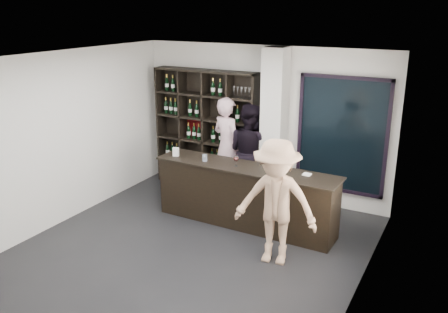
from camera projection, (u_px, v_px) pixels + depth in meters
The scene contains 12 objects.
floor at pixel (188, 253), 7.21m from camera, with size 5.00×5.50×0.01m, color black.
wine_shelf at pixel (206, 130), 9.52m from camera, with size 2.20×0.35×2.40m, color black, non-canonical shape.
structural_column at pixel (274, 127), 8.69m from camera, with size 0.40×0.40×2.90m, color silver.
glass_panel at pixel (342, 135), 8.35m from camera, with size 1.60×0.08×2.10m.
tasting_counter at pixel (245, 196), 7.97m from camera, with size 3.18×0.66×1.05m.
taster_pink at pixel (227, 147), 9.19m from camera, with size 0.71×0.47×1.94m, color #EFBFCA.
taster_black at pixel (250, 152), 8.99m from camera, with size 0.91×0.71×1.87m, color black.
customer at pixel (276, 202), 6.70m from camera, with size 1.20×0.69×1.85m, color tan.
wine_glass at pixel (236, 160), 7.81m from camera, with size 0.09×0.09×0.21m, color white, non-canonical shape.
spit_cup at pixel (205, 158), 8.08m from camera, with size 0.08×0.08×0.11m, color silver.
napkin_stack at pixel (307, 174), 7.43m from camera, with size 0.12×0.12×0.02m, color white.
card_stand at pixel (176, 152), 8.34m from camera, with size 0.10×0.05×0.16m, color white.
Camera 1 is at (3.52, -5.40, 3.59)m, focal length 38.00 mm.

